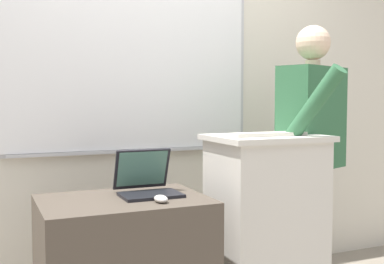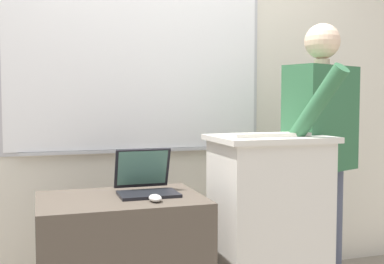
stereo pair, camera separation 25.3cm
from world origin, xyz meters
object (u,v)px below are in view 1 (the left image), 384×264
lectern_podium (265,228)px  computer_mouse_by_laptop (161,199)px  person_presenter (312,142)px  wireless_keyboard (268,134)px  laptop (146,182)px

lectern_podium → computer_mouse_by_laptop: (-0.68, -0.15, 0.25)m
person_presenter → computer_mouse_by_laptop: person_presenter is taller
person_presenter → wireless_keyboard: bearing=179.9°
person_presenter → laptop: bearing=160.3°
person_presenter → wireless_keyboard: 0.46m
lectern_podium → wireless_keyboard: wireless_keyboard is taller
person_presenter → wireless_keyboard: (-0.42, -0.17, 0.07)m
person_presenter → laptop: size_ratio=5.67×
lectern_podium → laptop: 0.74m
person_presenter → laptop: person_presenter is taller
laptop → computer_mouse_by_laptop: laptop is taller
wireless_keyboard → lectern_podium: bearing=67.8°
lectern_podium → person_presenter: (0.40, 0.11, 0.46)m
lectern_podium → computer_mouse_by_laptop: 0.74m
lectern_podium → wireless_keyboard: bearing=-112.2°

